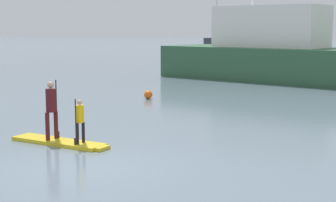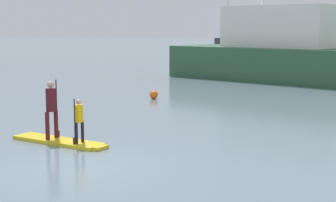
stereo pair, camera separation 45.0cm
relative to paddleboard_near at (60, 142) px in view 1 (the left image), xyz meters
name	(u,v)px [view 1 (the left image)]	position (x,y,z in m)	size (l,w,h in m)	color
ground_plane	(85,167)	(2.10, -1.56, -0.05)	(240.00, 240.00, 0.00)	slate
paddleboard_near	(60,142)	(0.00, 0.00, 0.00)	(3.08, 0.73, 0.10)	gold
paddler_adult	(51,106)	(-0.29, 0.01, 0.98)	(0.29, 0.51, 1.64)	#4C1419
paddler_child_solo	(80,119)	(0.72, -0.02, 0.72)	(0.21, 0.41, 1.22)	black
fishing_boat_white_large	(282,55)	(0.13, 19.65, 1.51)	(15.96, 7.25, 11.09)	#2D5638
motor_boat_small_navy	(231,54)	(-8.73, 33.28, 0.74)	(8.87, 3.57, 7.70)	#9E9384
mooring_buoy_near	(148,95)	(-2.63, 8.93, 0.14)	(0.38, 0.38, 0.38)	orange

